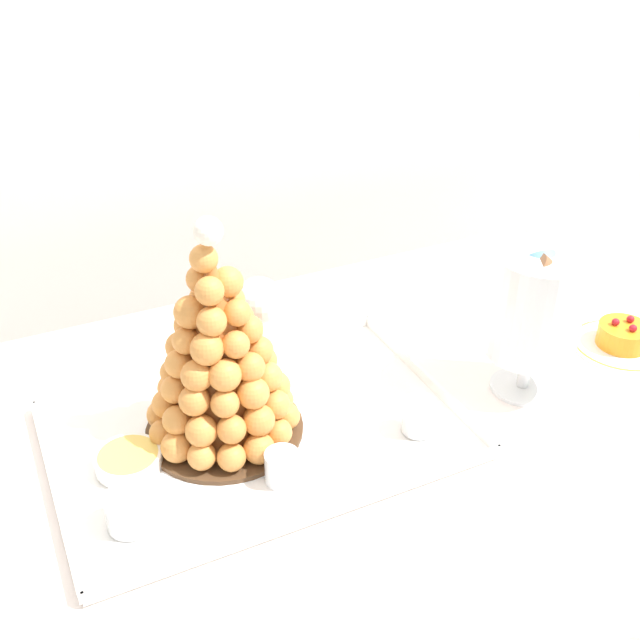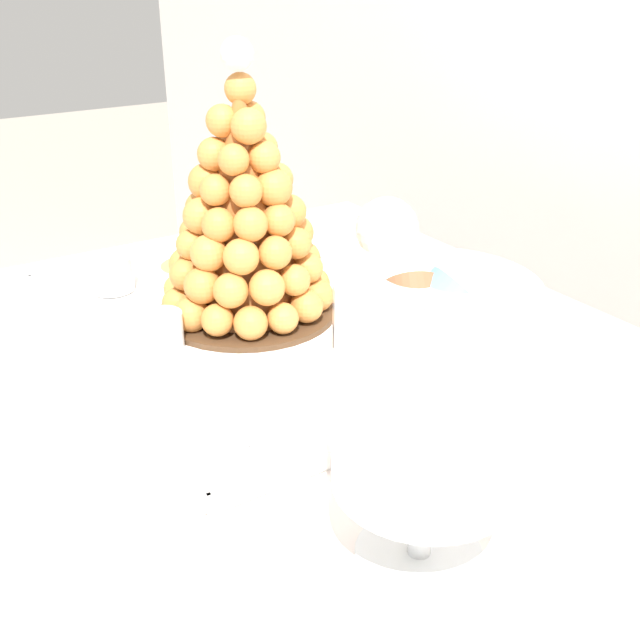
# 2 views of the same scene
# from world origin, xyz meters

# --- Properties ---
(backdrop_wall) EXTENTS (4.80, 0.10, 2.50)m
(backdrop_wall) POSITION_xyz_m (0.00, 0.88, 1.25)
(backdrop_wall) COLOR silver
(backdrop_wall) RESTS_ON ground_plane
(buffet_table) EXTENTS (1.29, 0.98, 0.76)m
(buffet_table) POSITION_xyz_m (0.00, 0.00, 0.66)
(buffet_table) COLOR brown
(buffet_table) RESTS_ON ground_plane
(serving_tray) EXTENTS (0.62, 0.42, 0.02)m
(serving_tray) POSITION_xyz_m (-0.22, 0.03, 0.77)
(serving_tray) COLOR white
(serving_tray) RESTS_ON buffet_table
(croquembouche) EXTENTS (0.25, 0.25, 0.36)m
(croquembouche) POSITION_xyz_m (-0.27, 0.06, 0.91)
(croquembouche) COLOR #4C331E
(croquembouche) RESTS_ON serving_tray
(dessert_cup_left) EXTENTS (0.06, 0.06, 0.05)m
(dessert_cup_left) POSITION_xyz_m (-0.44, -0.07, 0.79)
(dessert_cup_left) COLOR silver
(dessert_cup_left) RESTS_ON serving_tray
(dessert_cup_mid_left) EXTENTS (0.05, 0.05, 0.05)m
(dessert_cup_mid_left) POSITION_xyz_m (-0.23, -0.08, 0.79)
(dessert_cup_mid_left) COLOR silver
(dessert_cup_mid_left) RESTS_ON serving_tray
(dessert_cup_centre) EXTENTS (0.05, 0.05, 0.05)m
(dessert_cup_centre) POSITION_xyz_m (0.01, -0.07, 0.79)
(dessert_cup_centre) COLOR silver
(dessert_cup_centre) RESTS_ON serving_tray
(creme_brulee_ramekin) EXTENTS (0.10, 0.10, 0.02)m
(creme_brulee_ramekin) POSITION_xyz_m (-0.42, 0.04, 0.78)
(creme_brulee_ramekin) COLOR white
(creme_brulee_ramekin) RESTS_ON serving_tray
(macaron_goblet) EXTENTS (0.15, 0.15, 0.27)m
(macaron_goblet) POSITION_xyz_m (0.23, -0.05, 0.92)
(macaron_goblet) COLOR white
(macaron_goblet) RESTS_ON buffet_table
(fruit_tart_plate) EXTENTS (0.18, 0.18, 0.06)m
(fruit_tart_plate) POSITION_xyz_m (0.48, -0.02, 0.78)
(fruit_tart_plate) COLOR white
(fruit_tart_plate) RESTS_ON buffet_table
(wine_glass) EXTENTS (0.08, 0.08, 0.18)m
(wine_glass) POSITION_xyz_m (-0.15, 0.20, 0.89)
(wine_glass) COLOR silver
(wine_glass) RESTS_ON buffet_table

